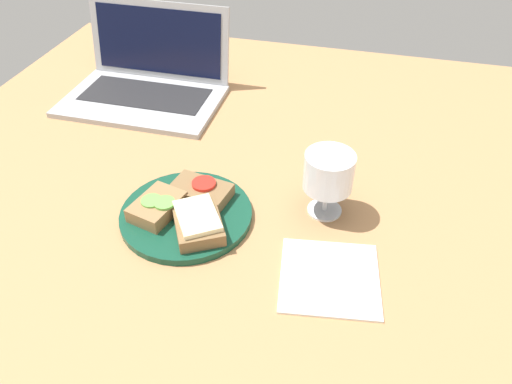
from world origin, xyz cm
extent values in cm
cube|color=#B27F51|center=(0.00, 0.00, 1.50)|extent=(140.00, 140.00, 3.00)
cylinder|color=#144733|center=(-8.21, -7.21, 3.65)|extent=(22.80, 22.80, 1.30)
cube|color=#937047|center=(-12.81, -8.54, 5.59)|extent=(8.50, 10.49, 2.58)
cylinder|color=#6BB74C|center=(-13.50, -8.87, 7.05)|extent=(3.58, 3.58, 0.33)
cylinder|color=#6BB74C|center=(-11.16, -8.90, 7.10)|extent=(3.59, 3.59, 0.44)
cube|color=brown|center=(-4.76, -10.53, 5.46)|extent=(11.61, 12.84, 2.32)
cube|color=#F4EAB7|center=(-4.76, -10.53, 7.06)|extent=(10.23, 10.98, 0.88)
cube|color=brown|center=(-7.07, -2.56, 5.41)|extent=(11.37, 8.07, 2.21)
cylinder|color=red|center=(-6.61, -2.00, 6.81)|extent=(4.24, 4.24, 0.58)
cylinder|color=white|center=(14.72, 0.53, 3.20)|extent=(6.03, 6.03, 0.40)
cylinder|color=white|center=(14.72, 0.53, 5.92)|extent=(0.87, 0.87, 5.04)
cylinder|color=white|center=(14.72, 0.53, 11.68)|extent=(8.42, 8.42, 6.47)
cylinder|color=white|center=(14.72, 0.53, 11.11)|extent=(7.75, 7.75, 5.33)
cube|color=#ADAFB5|center=(-32.39, 27.43, 3.62)|extent=(35.94, 22.75, 1.24)
cube|color=#232326|center=(-32.39, 29.48, 4.32)|extent=(29.47, 12.51, 0.16)
cube|color=#ADAFB5|center=(-32.39, 40.46, 13.16)|extent=(35.22, 4.11, 18.00)
cube|color=black|center=(-32.39, 39.96, 13.16)|extent=(31.63, 2.95, 15.02)
cube|color=white|center=(17.79, -14.68, 3.20)|extent=(16.97, 16.87, 0.40)
camera|label=1|loc=(19.56, -66.11, 61.62)|focal=35.00mm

